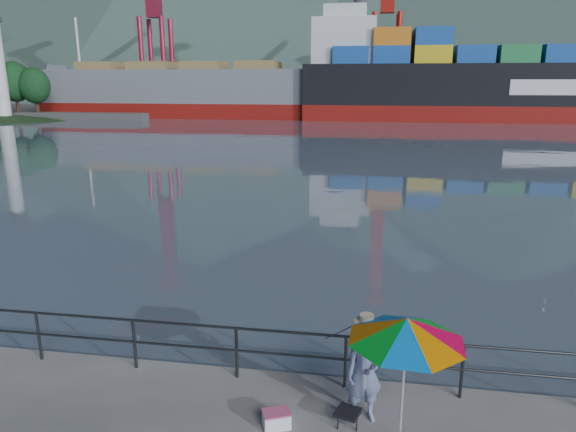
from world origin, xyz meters
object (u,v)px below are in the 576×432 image
object	(u,v)px
bulk_carrier	(238,89)
container_ship	(551,77)
beach_umbrella	(407,330)
fisherman	(364,372)
cooler_bag	(277,420)

from	to	relation	value
bulk_carrier	container_ship	size ratio (longest dim) A/B	0.88
beach_umbrella	bulk_carrier	bearing A→B (deg)	106.37
fisherman	bulk_carrier	xyz separation A→B (m)	(-20.84, 72.31, 3.19)
beach_umbrella	cooler_bag	bearing A→B (deg)	176.04
fisherman	bulk_carrier	world-z (taller)	bulk_carrier
fisherman	container_ship	bearing A→B (deg)	53.33
fisherman	container_ship	world-z (taller)	container_ship
cooler_bag	container_ship	world-z (taller)	container_ship
cooler_bag	beach_umbrella	bearing A→B (deg)	-26.43
beach_umbrella	container_ship	xyz separation A→B (m)	(23.88, 72.31, 3.86)
beach_umbrella	container_ship	world-z (taller)	container_ship
beach_umbrella	cooler_bag	xyz separation A→B (m)	(-1.92, 0.13, -1.81)
bulk_carrier	fisherman	bearing A→B (deg)	-73.92
bulk_carrier	beach_umbrella	bearing A→B (deg)	-73.63
bulk_carrier	container_ship	distance (m)	45.33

